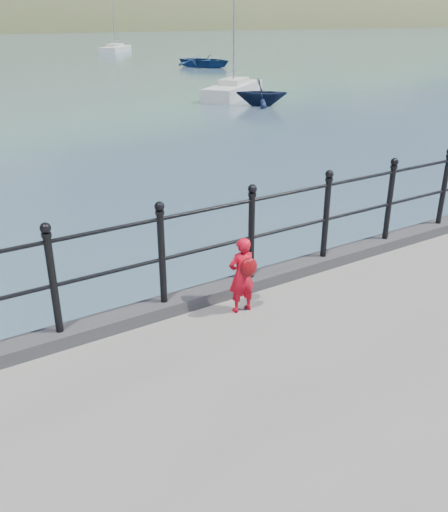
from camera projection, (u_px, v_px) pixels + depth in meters
ground at (204, 362)px, 7.06m from camera, size 600.00×600.00×0.00m
kerb at (209, 294)px, 6.51m from camera, size 60.00×0.30×0.15m
railing at (209, 236)px, 6.21m from camera, size 18.11×0.11×1.20m
child at (242, 275)px, 6.10m from camera, size 0.35×0.31×0.91m
launch_blue at (206, 61)px, 47.81m from camera, size 5.15×5.94×1.03m
launch_navy at (261, 92)px, 26.99m from camera, size 3.31×3.24×1.32m
sailboat_near at (234, 91)px, 30.03m from camera, size 5.54×4.76×7.98m
sailboat_far at (115, 49)px, 67.88m from camera, size 6.48×7.59×11.05m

